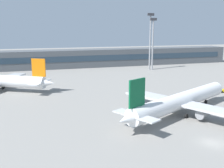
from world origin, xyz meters
name	(u,v)px	position (x,y,z in m)	size (l,w,h in m)	color
ground_plane	(131,92)	(0.00, 40.00, 0.00)	(400.00, 400.00, 0.00)	gray
terminal_building	(90,58)	(0.00, 100.00, 4.50)	(158.01, 12.13, 9.00)	#4C5156
airplane_near	(182,100)	(3.75, 16.31, 3.23)	(39.42, 28.55, 10.59)	white
floodlight_tower_west	(153,40)	(26.46, 80.19, 14.26)	(3.20, 0.80, 24.53)	gray
floodlight_tower_east	(150,38)	(25.50, 81.18, 15.42)	(3.20, 0.80, 26.77)	gray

